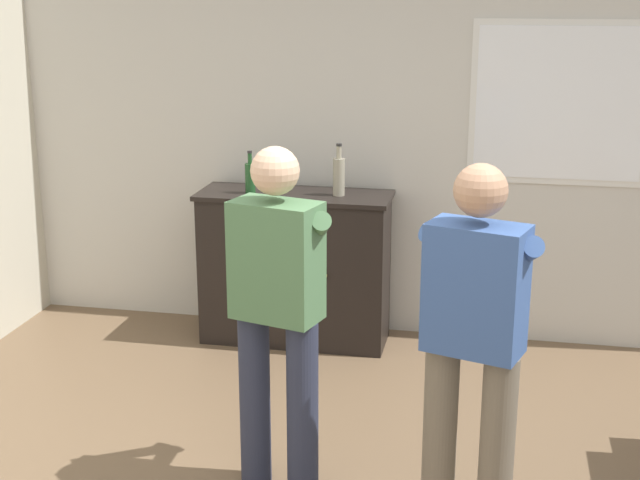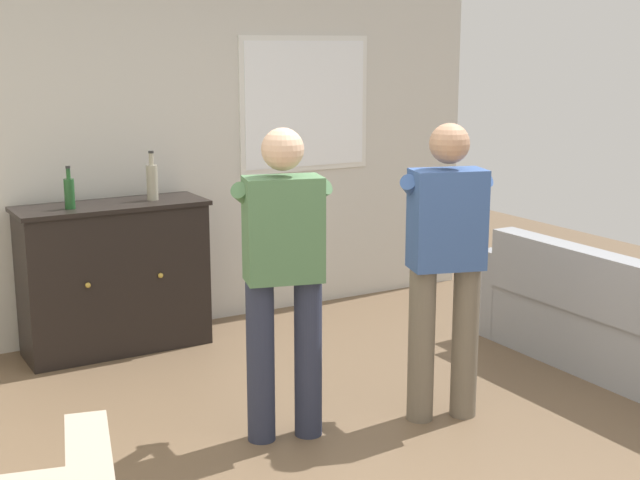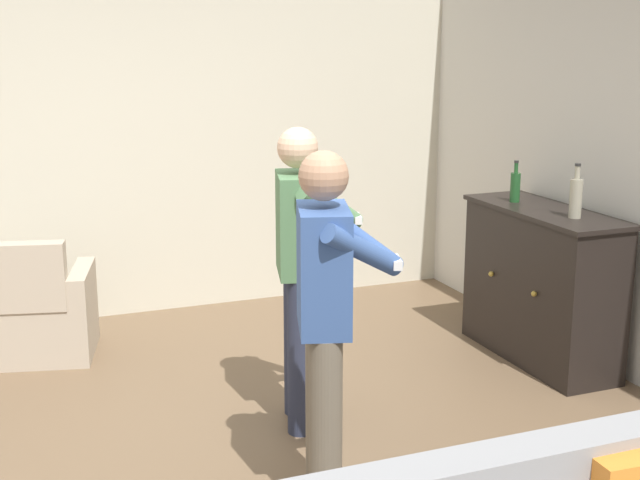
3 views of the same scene
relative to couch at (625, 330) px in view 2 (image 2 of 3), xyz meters
The scene contains 8 objects.
ground 2.05m from the couch, behind, with size 10.40×10.40×0.00m, color brown.
wall_back_with_window 3.39m from the couch, 128.14° to the left, with size 5.20×0.15×2.80m.
couch is the anchor object (origin of this frame).
sideboard_cabinet 3.41m from the couch, 140.38° to the left, with size 1.29×0.49×1.03m.
bottle_wine_green 3.69m from the couch, 143.93° to the left, with size 0.07×0.07×0.28m.
bottle_liquor_amber 3.29m from the couch, 136.96° to the left, with size 0.08×0.08×0.34m.
person_standing_left 2.37m from the couch, behind, with size 0.54×0.52×1.68m.
person_standing_right 1.51m from the couch, behind, with size 0.53×0.52×1.68m.
Camera 2 is at (-2.35, -3.55, 2.09)m, focal length 50.00 mm.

